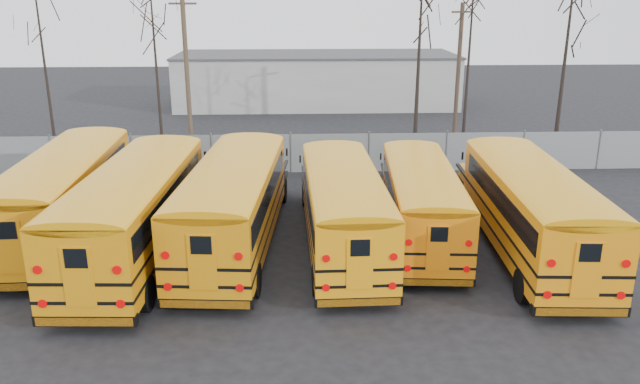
{
  "coord_description": "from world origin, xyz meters",
  "views": [
    {
      "loc": [
        0.22,
        -18.85,
        8.87
      ],
      "look_at": [
        1.15,
        3.66,
        1.6
      ],
      "focal_mm": 35.0,
      "sensor_mm": 36.0,
      "label": 1
    }
  ],
  "objects_px": {
    "bus_a": "(65,188)",
    "bus_b": "(137,204)",
    "utility_pole_right": "(458,70)",
    "bus_d": "(343,202)",
    "bus_c": "(234,197)",
    "bus_f": "(530,202)",
    "utility_pole_left": "(187,70)",
    "bus_e": "(421,196)"
  },
  "relations": [
    {
      "from": "bus_c",
      "to": "bus_d",
      "type": "xyz_separation_m",
      "value": [
        3.83,
        -0.34,
        -0.13
      ]
    },
    {
      "from": "bus_c",
      "to": "utility_pole_right",
      "type": "xyz_separation_m",
      "value": [
        12.26,
        17.28,
        2.31
      ]
    },
    {
      "from": "bus_b",
      "to": "bus_f",
      "type": "bearing_deg",
      "value": 1.89
    },
    {
      "from": "bus_a",
      "to": "bus_d",
      "type": "xyz_separation_m",
      "value": [
        10.19,
        -1.68,
        -0.14
      ]
    },
    {
      "from": "bus_a",
      "to": "utility_pole_right",
      "type": "height_order",
      "value": "utility_pole_right"
    },
    {
      "from": "bus_a",
      "to": "bus_f",
      "type": "distance_m",
      "value": 16.8
    },
    {
      "from": "utility_pole_left",
      "to": "bus_e",
      "type": "bearing_deg",
      "value": -53.37
    },
    {
      "from": "bus_c",
      "to": "bus_f",
      "type": "height_order",
      "value": "bus_c"
    },
    {
      "from": "bus_b",
      "to": "bus_c",
      "type": "xyz_separation_m",
      "value": [
        3.24,
        0.75,
        -0.04
      ]
    },
    {
      "from": "bus_a",
      "to": "bus_c",
      "type": "distance_m",
      "value": 6.49
    },
    {
      "from": "bus_e",
      "to": "utility_pole_right",
      "type": "height_order",
      "value": "utility_pole_right"
    },
    {
      "from": "bus_a",
      "to": "bus_f",
      "type": "xyz_separation_m",
      "value": [
        16.64,
        -2.28,
        -0.04
      ]
    },
    {
      "from": "bus_d",
      "to": "utility_pole_left",
      "type": "bearing_deg",
      "value": 114.72
    },
    {
      "from": "bus_e",
      "to": "bus_f",
      "type": "relative_size",
      "value": 0.89
    },
    {
      "from": "bus_b",
      "to": "bus_c",
      "type": "bearing_deg",
      "value": 15.65
    },
    {
      "from": "bus_d",
      "to": "bus_e",
      "type": "relative_size",
      "value": 1.05
    },
    {
      "from": "bus_d",
      "to": "utility_pole_right",
      "type": "xyz_separation_m",
      "value": [
        8.43,
        17.62,
        2.44
      ]
    },
    {
      "from": "bus_a",
      "to": "bus_b",
      "type": "xyz_separation_m",
      "value": [
        3.11,
        -2.09,
        0.03
      ]
    },
    {
      "from": "bus_b",
      "to": "utility_pole_left",
      "type": "xyz_separation_m",
      "value": [
        -0.81,
        16.61,
        2.55
      ]
    },
    {
      "from": "bus_d",
      "to": "bus_f",
      "type": "height_order",
      "value": "bus_f"
    },
    {
      "from": "bus_f",
      "to": "utility_pole_left",
      "type": "relative_size",
      "value": 1.33
    },
    {
      "from": "bus_e",
      "to": "utility_pole_left",
      "type": "bearing_deg",
      "value": 130.01
    },
    {
      "from": "utility_pole_left",
      "to": "utility_pole_right",
      "type": "distance_m",
      "value": 16.38
    },
    {
      "from": "bus_b",
      "to": "bus_e",
      "type": "bearing_deg",
      "value": 10.17
    },
    {
      "from": "bus_c",
      "to": "bus_d",
      "type": "relative_size",
      "value": 1.08
    },
    {
      "from": "utility_pole_right",
      "to": "bus_d",
      "type": "bearing_deg",
      "value": -137.44
    },
    {
      "from": "bus_e",
      "to": "bus_c",
      "type": "bearing_deg",
      "value": -170.54
    },
    {
      "from": "bus_c",
      "to": "bus_f",
      "type": "relative_size",
      "value": 1.02
    },
    {
      "from": "bus_f",
      "to": "utility_pole_left",
      "type": "xyz_separation_m",
      "value": [
        -14.35,
        16.8,
        2.62
      ]
    },
    {
      "from": "bus_d",
      "to": "bus_c",
      "type": "bearing_deg",
      "value": 173.69
    },
    {
      "from": "bus_a",
      "to": "bus_e",
      "type": "xyz_separation_m",
      "value": [
        13.15,
        -0.77,
        -0.24
      ]
    },
    {
      "from": "bus_f",
      "to": "utility_pole_left",
      "type": "bearing_deg",
      "value": 133.81
    },
    {
      "from": "utility_pole_left",
      "to": "utility_pole_right",
      "type": "bearing_deg",
      "value": 6.24
    },
    {
      "from": "bus_f",
      "to": "utility_pole_right",
      "type": "xyz_separation_m",
      "value": [
        1.97,
        18.22,
        2.34
      ]
    },
    {
      "from": "bus_c",
      "to": "utility_pole_right",
      "type": "bearing_deg",
      "value": 59.2
    },
    {
      "from": "bus_e",
      "to": "utility_pole_right",
      "type": "bearing_deg",
      "value": 76.54
    },
    {
      "from": "bus_d",
      "to": "bus_a",
      "type": "bearing_deg",
      "value": 169.38
    },
    {
      "from": "bus_d",
      "to": "bus_b",
      "type": "bearing_deg",
      "value": -177.96
    },
    {
      "from": "utility_pole_left",
      "to": "bus_d",
      "type": "bearing_deg",
      "value": -62.77
    },
    {
      "from": "bus_a",
      "to": "utility_pole_left",
      "type": "distance_m",
      "value": 14.93
    },
    {
      "from": "bus_f",
      "to": "bus_e",
      "type": "bearing_deg",
      "value": 159.99
    },
    {
      "from": "bus_e",
      "to": "bus_d",
      "type": "bearing_deg",
      "value": -158.23
    }
  ]
}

